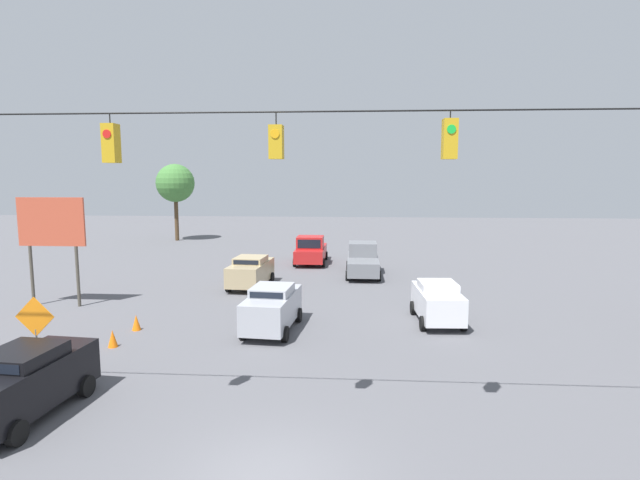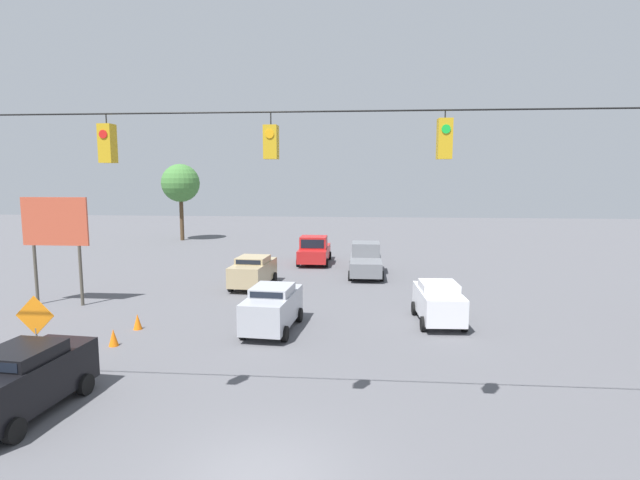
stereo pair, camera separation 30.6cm
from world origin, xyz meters
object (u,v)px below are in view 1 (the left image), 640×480
Objects in this scene: work_zone_sign at (35,323)px; sedan_white_oncoming_far at (437,301)px; traffic_cone_third at (136,322)px; roadside_billboard at (52,229)px; traffic_cone_nearest at (77,363)px; sedan_silver_withflow_mid at (272,307)px; overhead_signal_span at (277,228)px; pickup_truck_red_withflow_deep at (311,251)px; sedan_tan_withflow_far at (251,271)px; sedan_black_parked_shoulder at (24,381)px; pickup_truck_grey_oncoming_deep at (363,260)px; traffic_cone_second at (113,338)px; tree_horizon_left at (175,183)px.

sedan_white_oncoming_far is at bearing -150.60° from work_zone_sign.
traffic_cone_third is 7.75m from roadside_billboard.
sedan_silver_withflow_mid is at bearing -138.73° from traffic_cone_nearest.
sedan_silver_withflow_mid is at bearing -79.51° from overhead_signal_span.
overhead_signal_span is 25.71m from pickup_truck_red_withflow_deep.
sedan_black_parked_shoulder reaches higher than sedan_tan_withflow_far.
sedan_white_oncoming_far is 11.21m from pickup_truck_grey_oncoming_deep.
sedan_tan_withflow_far is (2.66, -8.20, -0.05)m from sedan_silver_withflow_mid.
overhead_signal_span is 12.68m from sedan_white_oncoming_far.
traffic_cone_second is (6.03, 19.03, -0.64)m from pickup_truck_red_withflow_deep.
tree_horizon_left is (9.16, -37.13, 4.81)m from sedan_black_parked_shoulder.
pickup_truck_red_withflow_deep is at bearing -46.51° from pickup_truck_grey_oncoming_deep.
sedan_white_oncoming_far is 5.91× the size of traffic_cone_nearest.
sedan_white_oncoming_far is 0.90× the size of sedan_black_parked_shoulder.
tree_horizon_left is (8.17, -35.05, 3.82)m from work_zone_sign.
sedan_tan_withflow_far is 6.57× the size of traffic_cone_second.
sedan_white_oncoming_far is at bearing 128.73° from tree_horizon_left.
tree_horizon_left is at bearing -41.51° from pickup_truck_grey_oncoming_deep.
pickup_truck_red_withflow_deep is 23.54m from work_zone_sign.
roadside_billboard reaches higher than pickup_truck_red_withflow_deep.
traffic_cone_second is (5.83, 2.53, -0.67)m from sedan_silver_withflow_mid.
sedan_black_parked_shoulder is 0.57× the size of tree_horizon_left.
tree_horizon_left is at bearing -51.27° from sedan_white_oncoming_far.
traffic_cone_second is (13.07, 4.23, -0.63)m from sedan_white_oncoming_far.
pickup_truck_grey_oncoming_deep is 16.22m from traffic_cone_third.
work_zone_sign is at bearing 119.05° from roadside_billboard.
sedan_white_oncoming_far is 14.71m from traffic_cone_nearest.
pickup_truck_grey_oncoming_deep is 8.24× the size of traffic_cone_third.
overhead_signal_span is 8.38m from sedan_black_parked_shoulder.
pickup_truck_grey_oncoming_deep reaches higher than traffic_cone_nearest.
pickup_truck_red_withflow_deep is at bearing -103.05° from sedan_black_parked_shoulder.
roadside_billboard is 10.80m from work_zone_sign.
pickup_truck_red_withflow_deep is at bearing -106.55° from work_zone_sign.
sedan_tan_withflow_far is 6.57× the size of traffic_cone_third.
roadside_billboard is at bearing -4.68° from sedan_white_oncoming_far.
tree_horizon_left is at bearing -63.17° from sedan_silver_withflow_mid.
work_zone_sign is (13.74, 7.74, 1.02)m from sedan_white_oncoming_far.
overhead_signal_span is at bearing 93.23° from pickup_truck_red_withflow_deep.
sedan_silver_withflow_mid is at bearing 13.19° from sedan_white_oncoming_far.
sedan_black_parked_shoulder is at bearing 80.09° from sedan_tan_withflow_far.
sedan_tan_withflow_far is 10.70m from roadside_billboard.
pickup_truck_grey_oncoming_deep is 8.24× the size of traffic_cone_nearest.
tree_horizon_left is (21.91, -27.31, 4.84)m from sedan_white_oncoming_far.
traffic_cone_second and traffic_cone_third have the same top height.
overhead_signal_span is 35.69× the size of traffic_cone_third.
overhead_signal_span is 9.94m from sedan_silver_withflow_mid.
traffic_cone_third is (6.04, 16.90, -0.64)m from pickup_truck_red_withflow_deep.
sedan_tan_withflow_far reaches higher than traffic_cone_nearest.
sedan_tan_withflow_far is 1.57× the size of work_zone_sign.
traffic_cone_third is at bearing 9.12° from sedan_white_oncoming_far.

